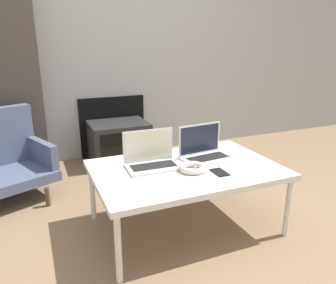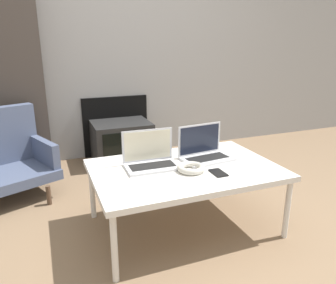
{
  "view_description": "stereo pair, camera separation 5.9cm",
  "coord_description": "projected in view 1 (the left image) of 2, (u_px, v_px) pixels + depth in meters",
  "views": [
    {
      "loc": [
        -0.88,
        -1.51,
        1.22
      ],
      "look_at": [
        0.0,
        0.57,
        0.52
      ],
      "focal_mm": 35.0,
      "sensor_mm": 36.0,
      "label": 1
    },
    {
      "loc": [
        -0.83,
        -1.53,
        1.22
      ],
      "look_at": [
        0.0,
        0.57,
        0.52
      ],
      "focal_mm": 35.0,
      "sensor_mm": 36.0,
      "label": 2
    }
  ],
  "objects": [
    {
      "name": "laptop_left",
      "position": [
        151.0,
        158.0,
        2.14
      ],
      "size": [
        0.35,
        0.23,
        0.23
      ],
      "rotation": [
        0.0,
        0.0,
        -0.03
      ],
      "color": "silver",
      "rests_on": "table"
    },
    {
      "name": "wall_back",
      "position": [
        115.0,
        34.0,
        3.37
      ],
      "size": [
        7.0,
        0.08,
        2.6
      ],
      "color": "#999999",
      "rests_on": "ground_plane"
    },
    {
      "name": "table",
      "position": [
        186.0,
        171.0,
        2.14
      ],
      "size": [
        1.19,
        0.79,
        0.44
      ],
      "color": "silver",
      "rests_on": "ground_plane"
    },
    {
      "name": "headphones",
      "position": [
        192.0,
        168.0,
        2.07
      ],
      "size": [
        0.18,
        0.18,
        0.04
      ],
      "color": "beige",
      "rests_on": "table"
    },
    {
      "name": "phone",
      "position": [
        220.0,
        172.0,
        2.04
      ],
      "size": [
        0.07,
        0.13,
        0.01
      ],
      "color": "black",
      "rests_on": "table"
    },
    {
      "name": "ground_plane",
      "position": [
        204.0,
        248.0,
        2.02
      ],
      "size": [
        14.0,
        14.0,
        0.0
      ],
      "primitive_type": "plane",
      "color": "#7A6047"
    },
    {
      "name": "tv",
      "position": [
        119.0,
        142.0,
        3.41
      ],
      "size": [
        0.58,
        0.48,
        0.42
      ],
      "color": "black",
      "rests_on": "ground_plane"
    },
    {
      "name": "laptop_right",
      "position": [
        205.0,
        151.0,
        2.28
      ],
      "size": [
        0.37,
        0.25,
        0.23
      ],
      "rotation": [
        0.0,
        0.0,
        0.11
      ],
      "color": "silver",
      "rests_on": "table"
    }
  ]
}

